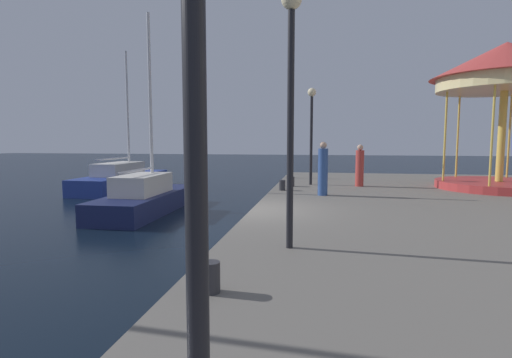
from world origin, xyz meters
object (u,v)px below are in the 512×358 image
object	(u,v)px
sailboat_blue	(122,179)
lamp_post_far_end	(312,119)
bollard_north	(292,182)
bollard_south	(282,185)
carousel	(505,80)
lamp_post_mid_promenade	(291,75)
sailboat_navy	(145,197)
bollard_center	(211,277)
person_mid_promenade	(360,167)
person_by_the_water	(323,170)

from	to	relation	value
sailboat_blue	lamp_post_far_end	size ratio (longest dim) A/B	1.85
sailboat_blue	bollard_north	distance (m)	10.22
lamp_post_far_end	bollard_south	size ratio (longest dim) A/B	10.27
carousel	lamp_post_mid_promenade	bearing A→B (deg)	-127.03
carousel	lamp_post_far_end	xyz separation A→B (m)	(-7.35, 0.29, -1.40)
sailboat_navy	bollard_center	distance (m)	10.50
sailboat_navy	bollard_center	world-z (taller)	sailboat_navy
lamp_post_mid_promenade	person_mid_promenade	bearing A→B (deg)	78.01
lamp_post_mid_promenade	person_mid_promenade	distance (m)	10.35
bollard_center	person_by_the_water	distance (m)	9.32
carousel	lamp_post_far_end	world-z (taller)	carousel
bollard_south	person_by_the_water	bearing A→B (deg)	-35.81
sailboat_blue	bollard_north	world-z (taller)	sailboat_blue
carousel	bollard_north	xyz separation A→B (m)	(-8.12, -0.49, -4.03)
sailboat_navy	person_mid_promenade	world-z (taller)	sailboat_navy
bollard_south	sailboat_blue	bearing A→B (deg)	151.76
sailboat_navy	lamp_post_far_end	distance (m)	7.55
bollard_north	bollard_center	size ratio (longest dim) A/B	1.00
carousel	bollard_center	world-z (taller)	carousel
sailboat_navy	bollard_center	bearing A→B (deg)	-60.48
lamp_post_mid_promenade	bollard_south	world-z (taller)	lamp_post_mid_promenade
person_by_the_water	bollard_center	bearing A→B (deg)	-98.70
lamp_post_mid_promenade	sailboat_navy	bearing A→B (deg)	131.09
bollard_south	bollard_north	size ratio (longest dim) A/B	1.00
sailboat_navy	bollard_south	distance (m)	5.20
lamp_post_far_end	bollard_north	world-z (taller)	lamp_post_far_end
carousel	bollard_center	xyz separation A→B (m)	(-8.25, -12.12, -4.03)
bollard_south	person_mid_promenade	distance (m)	3.61
bollard_south	bollard_north	world-z (taller)	same
lamp_post_mid_promenade	person_by_the_water	xyz separation A→B (m)	(0.59, 6.92, -2.18)
bollard_north	person_by_the_water	bearing A→B (deg)	-62.53
sailboat_blue	person_by_the_water	world-z (taller)	sailboat_blue
sailboat_navy	bollard_center	size ratio (longest dim) A/B	18.74
sailboat_navy	bollard_south	xyz separation A→B (m)	(5.05, 1.15, 0.43)
carousel	person_by_the_water	size ratio (longest dim) A/B	3.02
bollard_south	person_mid_promenade	bearing A→B (deg)	31.58
bollard_north	person_mid_promenade	size ratio (longest dim) A/B	0.23
sailboat_navy	bollard_north	xyz separation A→B (m)	(5.30, 2.50, 0.43)
lamp_post_far_end	bollard_north	distance (m)	2.85
person_by_the_water	person_mid_promenade	world-z (taller)	person_by_the_water
bollard_north	lamp_post_mid_promenade	bearing A→B (deg)	-85.83
carousel	bollard_south	xyz separation A→B (m)	(-8.37, -1.84, -4.03)
lamp_post_far_end	person_mid_promenade	world-z (taller)	lamp_post_far_end
sailboat_navy	carousel	xyz separation A→B (m)	(13.42, 2.99, 4.46)
lamp_post_far_end	bollard_center	xyz separation A→B (m)	(-0.90, -12.41, -2.63)
sailboat_navy	bollard_north	bearing A→B (deg)	25.21
bollard_center	person_by_the_water	xyz separation A→B (m)	(1.40, 9.18, 0.68)
bollard_south	lamp_post_mid_promenade	bearing A→B (deg)	-83.35
person_mid_promenade	carousel	bearing A→B (deg)	-0.28
carousel	bollard_center	bearing A→B (deg)	-124.24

